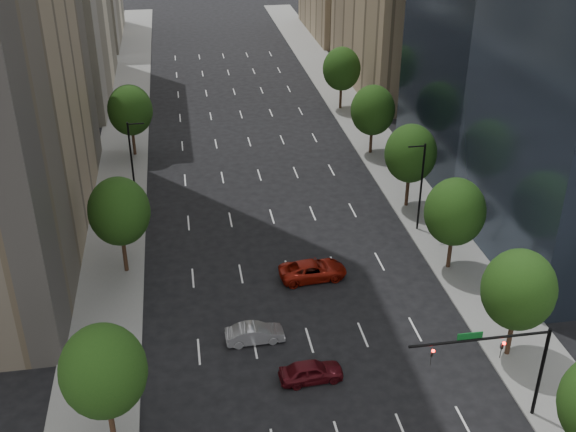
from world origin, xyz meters
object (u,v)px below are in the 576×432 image
car_silver (255,333)px  car_red_far (313,270)px  traffic_signal (508,357)px  car_maroon (311,371)px

car_silver → car_red_far: size_ratio=0.76×
traffic_signal → car_red_far: 20.74m
traffic_signal → car_red_far: bearing=115.2°
traffic_signal → car_maroon: traffic_signal is taller
traffic_signal → car_silver: (-14.60, 10.56, -4.45)m
traffic_signal → car_red_far: (-8.62, 18.35, -4.36)m
traffic_signal → car_maroon: size_ratio=2.03×
car_maroon → car_red_far: 12.96m
traffic_signal → car_red_far: traffic_signal is taller
traffic_signal → car_silver: 18.56m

